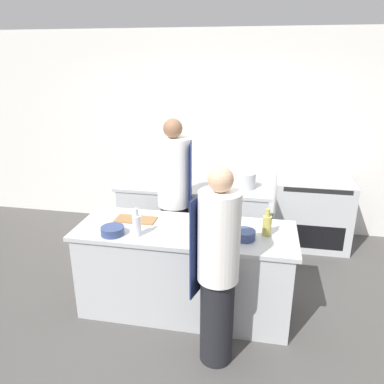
{
  "coord_description": "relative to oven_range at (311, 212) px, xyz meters",
  "views": [
    {
      "loc": [
        0.68,
        -3.16,
        2.42
      ],
      "look_at": [
        0.0,
        0.35,
        1.14
      ],
      "focal_mm": 35.0,
      "sensor_mm": 36.0,
      "label": 1
    }
  ],
  "objects": [
    {
      "name": "ground_plane",
      "position": [
        -1.38,
        -1.72,
        -0.46
      ],
      "size": [
        16.0,
        16.0,
        0.0
      ],
      "primitive_type": "plane",
      "color": "#4C4947"
    },
    {
      "name": "wall_back",
      "position": [
        -1.38,
        0.41,
        0.94
      ],
      "size": [
        8.0,
        0.06,
        2.8
      ],
      "color": "silver",
      "rests_on": "ground_plane"
    },
    {
      "name": "prep_counter",
      "position": [
        -1.38,
        -1.72,
        -0.02
      ],
      "size": [
        2.1,
        0.78,
        0.89
      ],
      "color": "#B7BABC",
      "rests_on": "ground_plane"
    },
    {
      "name": "pass_counter",
      "position": [
        -1.53,
        -0.46,
        -0.02
      ],
      "size": [
        1.97,
        0.59,
        0.89
      ],
      "color": "#B7BABC",
      "rests_on": "ground_plane"
    },
    {
      "name": "oven_range",
      "position": [
        0.0,
        0.0,
        0.0
      ],
      "size": [
        0.97,
        0.72,
        0.92
      ],
      "color": "#B7BABC",
      "rests_on": "ground_plane"
    },
    {
      "name": "chef_at_prep_near",
      "position": [
        -0.99,
        -2.34,
        0.4
      ],
      "size": [
        0.37,
        0.36,
        1.7
      ],
      "rotation": [
        0.0,
        0.0,
        1.3
      ],
      "color": "black",
      "rests_on": "ground_plane"
    },
    {
      "name": "chef_at_stove",
      "position": [
        -1.65,
        -1.01,
        0.45
      ],
      "size": [
        0.41,
        0.39,
        1.82
      ],
      "rotation": [
        0.0,
        0.0,
        -1.41
      ],
      "color": "black",
      "rests_on": "ground_plane"
    },
    {
      "name": "bottle_olive_oil",
      "position": [
        -0.62,
        -1.71,
        0.53
      ],
      "size": [
        0.08,
        0.08,
        0.26
      ],
      "color": "#B2A84C",
      "rests_on": "prep_counter"
    },
    {
      "name": "bottle_vinegar",
      "position": [
        -1.78,
        -1.94,
        0.53
      ],
      "size": [
        0.08,
        0.08,
        0.27
      ],
      "color": "silver",
      "rests_on": "prep_counter"
    },
    {
      "name": "bottle_wine",
      "position": [
        -1.11,
        -1.69,
        0.53
      ],
      "size": [
        0.07,
        0.07,
        0.27
      ],
      "color": "#2D5175",
      "rests_on": "prep_counter"
    },
    {
      "name": "bowl_mixing_large",
      "position": [
        -0.81,
        -1.82,
        0.47
      ],
      "size": [
        0.19,
        0.19,
        0.08
      ],
      "color": "navy",
      "rests_on": "prep_counter"
    },
    {
      "name": "bowl_prep_small",
      "position": [
        -1.24,
        -1.56,
        0.46
      ],
      "size": [
        0.26,
        0.26,
        0.07
      ],
      "color": "white",
      "rests_on": "prep_counter"
    },
    {
      "name": "bowl_ceramic_blue",
      "position": [
        -2.01,
        -1.96,
        0.46
      ],
      "size": [
        0.21,
        0.21,
        0.08
      ],
      "color": "navy",
      "rests_on": "prep_counter"
    },
    {
      "name": "cup",
      "position": [
        -0.99,
        -1.62,
        0.46
      ],
      "size": [
        0.08,
        0.08,
        0.08
      ],
      "color": "white",
      "rests_on": "prep_counter"
    },
    {
      "name": "cutting_board",
      "position": [
        -1.91,
        -1.61,
        0.43
      ],
      "size": [
        0.41,
        0.2,
        0.01
      ],
      "color": "olive",
      "rests_on": "prep_counter"
    },
    {
      "name": "stockpot",
      "position": [
        -0.89,
        -0.41,
        0.52
      ],
      "size": [
        0.25,
        0.25,
        0.19
      ],
      "color": "#B7BABC",
      "rests_on": "pass_counter"
    }
  ]
}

